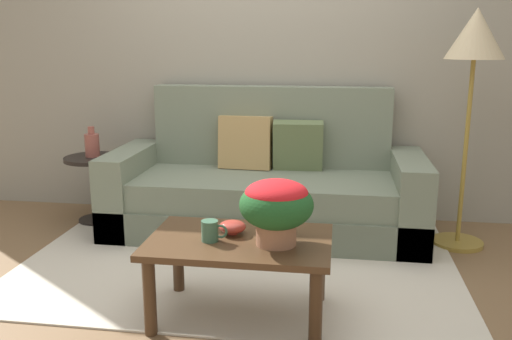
{
  "coord_description": "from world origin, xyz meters",
  "views": [
    {
      "loc": [
        0.6,
        -3.2,
        1.39
      ],
      "look_at": [
        0.12,
        -0.02,
        0.63
      ],
      "focal_mm": 38.38,
      "sensor_mm": 36.0,
      "label": 1
    }
  ],
  "objects_px": {
    "potted_plant": "(276,205)",
    "snack_bowl": "(232,227)",
    "coffee_table": "(240,252)",
    "table_vase": "(92,144)",
    "coffee_mug": "(211,231)",
    "couch": "(266,189)",
    "side_table": "(95,177)",
    "floor_lamp": "(474,52)"
  },
  "relations": [
    {
      "from": "side_table",
      "to": "coffee_mug",
      "type": "relative_size",
      "value": 3.98
    },
    {
      "from": "coffee_table",
      "to": "potted_plant",
      "type": "bearing_deg",
      "value": -13.37
    },
    {
      "from": "couch",
      "to": "potted_plant",
      "type": "xyz_separation_m",
      "value": [
        0.23,
        -1.4,
        0.31
      ]
    },
    {
      "from": "coffee_mug",
      "to": "snack_bowl",
      "type": "height_order",
      "value": "coffee_mug"
    },
    {
      "from": "side_table",
      "to": "coffee_table",
      "type": "bearing_deg",
      "value": -44.05
    },
    {
      "from": "side_table",
      "to": "snack_bowl",
      "type": "xyz_separation_m",
      "value": [
        1.34,
        -1.28,
        0.1
      ]
    },
    {
      "from": "side_table",
      "to": "floor_lamp",
      "type": "height_order",
      "value": "floor_lamp"
    },
    {
      "from": "coffee_table",
      "to": "floor_lamp",
      "type": "relative_size",
      "value": 0.57
    },
    {
      "from": "table_vase",
      "to": "snack_bowl",
      "type": "bearing_deg",
      "value": -43.67
    },
    {
      "from": "coffee_table",
      "to": "side_table",
      "type": "distance_m",
      "value": 1.93
    },
    {
      "from": "coffee_table",
      "to": "potted_plant",
      "type": "distance_m",
      "value": 0.33
    },
    {
      "from": "couch",
      "to": "side_table",
      "type": "xyz_separation_m",
      "value": [
        -1.34,
        -0.01,
        0.05
      ]
    },
    {
      "from": "couch",
      "to": "side_table",
      "type": "height_order",
      "value": "couch"
    },
    {
      "from": "floor_lamp",
      "to": "couch",
      "type": "bearing_deg",
      "value": 175.28
    },
    {
      "from": "floor_lamp",
      "to": "snack_bowl",
      "type": "relative_size",
      "value": 11.46
    },
    {
      "from": "potted_plant",
      "to": "snack_bowl",
      "type": "bearing_deg",
      "value": 155.43
    },
    {
      "from": "snack_bowl",
      "to": "table_vase",
      "type": "distance_m",
      "value": 1.86
    },
    {
      "from": "couch",
      "to": "coffee_mug",
      "type": "height_order",
      "value": "couch"
    },
    {
      "from": "couch",
      "to": "floor_lamp",
      "type": "height_order",
      "value": "floor_lamp"
    },
    {
      "from": "couch",
      "to": "snack_bowl",
      "type": "bearing_deg",
      "value": -90.12
    },
    {
      "from": "coffee_table",
      "to": "coffee_mug",
      "type": "relative_size",
      "value": 6.95
    },
    {
      "from": "floor_lamp",
      "to": "snack_bowl",
      "type": "bearing_deg",
      "value": -139.37
    },
    {
      "from": "floor_lamp",
      "to": "table_vase",
      "type": "distance_m",
      "value": 2.8
    },
    {
      "from": "potted_plant",
      "to": "coffee_mug",
      "type": "height_order",
      "value": "potted_plant"
    },
    {
      "from": "couch",
      "to": "side_table",
      "type": "bearing_deg",
      "value": -179.51
    },
    {
      "from": "couch",
      "to": "snack_bowl",
      "type": "distance_m",
      "value": 1.3
    },
    {
      "from": "side_table",
      "to": "floor_lamp",
      "type": "distance_m",
      "value": 2.87
    },
    {
      "from": "coffee_table",
      "to": "table_vase",
      "type": "xyz_separation_m",
      "value": [
        -1.39,
        1.35,
        0.26
      ]
    },
    {
      "from": "coffee_mug",
      "to": "snack_bowl",
      "type": "bearing_deg",
      "value": 53.43
    },
    {
      "from": "potted_plant",
      "to": "coffee_mug",
      "type": "distance_m",
      "value": 0.36
    },
    {
      "from": "coffee_mug",
      "to": "snack_bowl",
      "type": "xyz_separation_m",
      "value": [
        0.09,
        0.12,
        -0.01
      ]
    },
    {
      "from": "snack_bowl",
      "to": "coffee_table",
      "type": "bearing_deg",
      "value": -52.67
    },
    {
      "from": "couch",
      "to": "coffee_table",
      "type": "bearing_deg",
      "value": -88.05
    },
    {
      "from": "coffee_table",
      "to": "coffee_mug",
      "type": "xyz_separation_m",
      "value": [
        -0.13,
        -0.05,
        0.12
      ]
    },
    {
      "from": "potted_plant",
      "to": "table_vase",
      "type": "height_order",
      "value": "table_vase"
    },
    {
      "from": "coffee_mug",
      "to": "floor_lamp",
      "type": "bearing_deg",
      "value": 41.57
    },
    {
      "from": "coffee_mug",
      "to": "table_vase",
      "type": "distance_m",
      "value": 1.89
    },
    {
      "from": "couch",
      "to": "potted_plant",
      "type": "bearing_deg",
      "value": -80.45
    },
    {
      "from": "coffee_table",
      "to": "side_table",
      "type": "height_order",
      "value": "side_table"
    },
    {
      "from": "coffee_table",
      "to": "table_vase",
      "type": "relative_size",
      "value": 3.93
    },
    {
      "from": "coffee_mug",
      "to": "coffee_table",
      "type": "bearing_deg",
      "value": 21.29
    },
    {
      "from": "coffee_table",
      "to": "side_table",
      "type": "bearing_deg",
      "value": 135.95
    }
  ]
}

